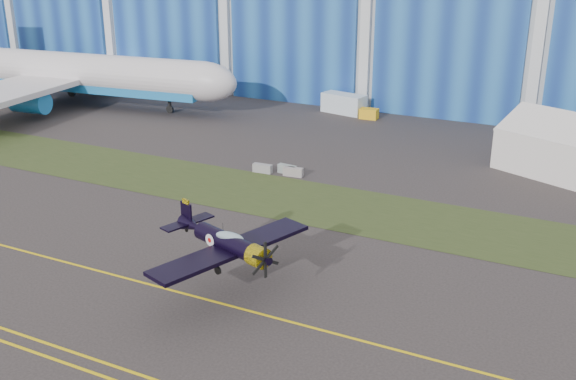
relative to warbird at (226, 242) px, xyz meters
The scene contains 11 objects.
ground 11.50m from the warbird, 160.91° to the left, with size 260.00×260.00×0.00m, color #3A3333.
grass_median 20.68m from the warbird, 120.34° to the left, with size 260.00×10.00×0.02m, color #475128.
taxiway_centreline 11.02m from the warbird, behind, with size 200.00×0.20×0.02m, color yellow.
warbird is the anchor object (origin of this frame).
jetliner 62.69m from the warbird, 142.84° to the left, with size 64.84×56.80×20.84m.
shipping_container 51.40m from the warbird, 103.49° to the left, with size 6.05×2.42×2.62m, color silver.
tug 49.26m from the warbird, 99.14° to the left, with size 2.32×1.45×1.36m, color yellow.
cart 85.57m from the warbird, 144.83° to the left, with size 1.82×1.09×1.09m, color silver.
barrier_a 25.08m from the warbird, 113.25° to the left, with size 2.00×0.60×0.90m, color gray.
barrier_b 25.07m from the warbird, 107.42° to the left, with size 2.00×0.60×0.90m, color gray.
barrier_c 24.39m from the warbird, 105.74° to the left, with size 2.00×0.60×0.90m, color gray.
Camera 1 is at (31.68, -37.37, 22.10)m, focal length 42.00 mm.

